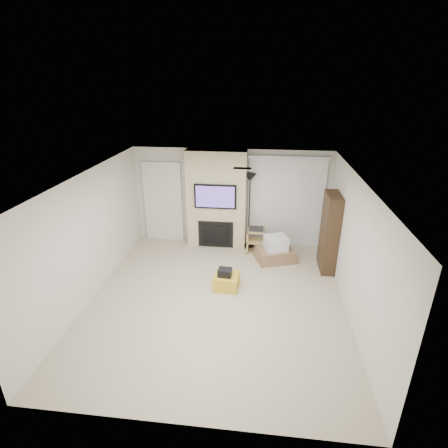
# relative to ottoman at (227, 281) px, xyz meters

# --- Properties ---
(floor) EXTENTS (5.00, 5.50, 0.00)m
(floor) POSITION_rel_ottoman_xyz_m (-0.14, -0.49, -0.15)
(floor) COLOR #C0B194
(floor) RESTS_ON ground
(ceiling) EXTENTS (5.00, 5.50, 0.00)m
(ceiling) POSITION_rel_ottoman_xyz_m (-0.14, -0.49, 2.35)
(ceiling) COLOR white
(ceiling) RESTS_ON wall_back
(wall_back) EXTENTS (5.00, 0.00, 2.50)m
(wall_back) POSITION_rel_ottoman_xyz_m (-0.14, 2.26, 1.10)
(wall_back) COLOR silver
(wall_back) RESTS_ON ground
(wall_front) EXTENTS (5.00, 0.00, 2.50)m
(wall_front) POSITION_rel_ottoman_xyz_m (-0.14, -3.24, 1.10)
(wall_front) COLOR silver
(wall_front) RESTS_ON ground
(wall_left) EXTENTS (0.00, 5.50, 2.50)m
(wall_left) POSITION_rel_ottoman_xyz_m (-2.64, -0.49, 1.10)
(wall_left) COLOR silver
(wall_left) RESTS_ON ground
(wall_right) EXTENTS (0.00, 5.50, 2.50)m
(wall_right) POSITION_rel_ottoman_xyz_m (2.36, -0.49, 1.10)
(wall_right) COLOR silver
(wall_right) RESTS_ON ground
(hvac_vent) EXTENTS (0.35, 0.18, 0.01)m
(hvac_vent) POSITION_rel_ottoman_xyz_m (0.26, 0.31, 2.35)
(hvac_vent) COLOR silver
(hvac_vent) RESTS_ON ceiling
(ottoman) EXTENTS (0.54, 0.54, 0.30)m
(ottoman) POSITION_rel_ottoman_xyz_m (0.00, 0.00, 0.00)
(ottoman) COLOR gold
(ottoman) RESTS_ON floor
(black_bag) EXTENTS (0.30, 0.24, 0.16)m
(black_bag) POSITION_rel_ottoman_xyz_m (-0.03, -0.04, 0.23)
(black_bag) COLOR black
(black_bag) RESTS_ON ottoman
(fireplace_wall) EXTENTS (1.50, 0.47, 2.50)m
(fireplace_wall) POSITION_rel_ottoman_xyz_m (-0.49, 2.05, 1.09)
(fireplace_wall) COLOR beige
(fireplace_wall) RESTS_ON floor
(entry_door) EXTENTS (1.02, 0.11, 2.14)m
(entry_door) POSITION_rel_ottoman_xyz_m (-1.94, 2.23, 0.90)
(entry_door) COLOR silver
(entry_door) RESTS_ON floor
(vertical_blinds) EXTENTS (1.98, 0.10, 2.37)m
(vertical_blinds) POSITION_rel_ottoman_xyz_m (1.26, 2.21, 1.12)
(vertical_blinds) COLOR silver
(vertical_blinds) RESTS_ON floor
(floor_lamp) EXTENTS (0.29, 0.29, 1.97)m
(floor_lamp) POSITION_rel_ottoman_xyz_m (0.35, 1.98, 1.40)
(floor_lamp) COLOR black
(floor_lamp) RESTS_ON floor
(av_stand) EXTENTS (0.45, 0.38, 0.66)m
(av_stand) POSITION_rel_ottoman_xyz_m (0.55, 1.73, 0.20)
(av_stand) COLOR tan
(av_stand) RESTS_ON floor
(box_stack) EXTENTS (1.09, 0.95, 0.61)m
(box_stack) POSITION_rel_ottoman_xyz_m (1.04, 1.36, 0.08)
(box_stack) COLOR #8B684C
(box_stack) RESTS_ON floor
(bookshelf) EXTENTS (0.30, 0.80, 1.80)m
(bookshelf) POSITION_rel_ottoman_xyz_m (2.20, 1.09, 0.75)
(bookshelf) COLOR black
(bookshelf) RESTS_ON floor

